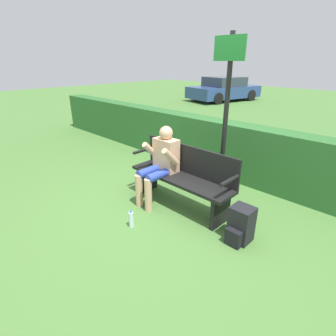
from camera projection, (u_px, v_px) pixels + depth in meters
ground_plane at (179, 205)px, 4.06m from camera, size 40.00×40.00×0.00m
hedge_back at (235, 151)px, 4.87m from camera, size 12.00×0.43×1.03m
park_bench at (183, 176)px, 3.92m from camera, size 1.71×0.44×0.92m
person_seated at (160, 161)px, 3.97m from camera, size 0.52×0.64×1.18m
backpack at (240, 225)px, 3.19m from camera, size 0.26×0.33×0.46m
water_bottle at (131, 219)px, 3.49m from camera, size 0.06×0.06×0.25m
signpost at (226, 109)px, 3.69m from camera, size 0.47×0.09×2.43m
parked_car at (224, 89)px, 14.34m from camera, size 2.72×4.22×1.25m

